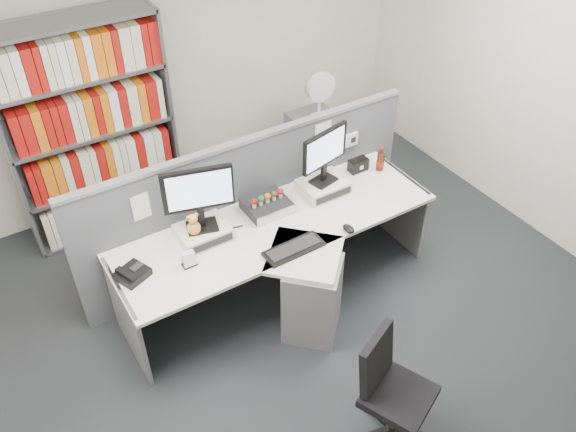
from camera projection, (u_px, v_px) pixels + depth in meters
ground at (333, 354)px, 4.55m from camera, size 5.50×5.50×0.00m
room_shell at (348, 160)px, 3.41m from camera, size 5.04×5.54×2.72m
partition at (251, 202)px, 4.96m from camera, size 3.00×0.08×1.27m
desk at (292, 265)px, 4.65m from camera, size 2.60×1.20×0.72m
monitor_riser_left at (203, 233)px, 4.47m from camera, size 0.38×0.31×0.10m
monitor_riser_right at (323, 186)px, 4.92m from camera, size 0.38×0.31×0.10m
monitor_left at (198, 194)px, 4.24m from camera, size 0.51×0.22×0.53m
monitor_right at (325, 152)px, 4.71m from camera, size 0.47×0.19×0.48m
desktop_pc at (267, 206)px, 4.73m from camera, size 0.34×0.31×0.09m
figurines at (268, 197)px, 4.66m from camera, size 0.29×0.05×0.09m
keyboard at (294, 249)px, 4.39m from camera, size 0.47×0.18×0.03m
mouse at (349, 229)px, 4.55m from camera, size 0.07×0.12×0.04m
desk_phone at (132, 274)px, 4.16m from camera, size 0.26×0.25×0.09m
desk_calendar at (189, 260)px, 4.24m from camera, size 0.10×0.08×0.12m
plush_toy at (194, 225)px, 4.34m from camera, size 0.10×0.10×0.18m
speaker at (358, 165)px, 5.15m from camera, size 0.17×0.09×0.11m
cola_bottle at (380, 162)px, 5.14m from camera, size 0.07×0.07×0.23m
shelving_unit at (91, 135)px, 5.16m from camera, size 1.41×0.40×2.00m
filing_cabinet at (318, 149)px, 6.12m from camera, size 0.45×0.61×0.70m
desk_fan at (320, 90)px, 5.69m from camera, size 0.30×0.18×0.51m
office_chair at (390, 387)px, 3.79m from camera, size 0.56×0.56×0.85m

